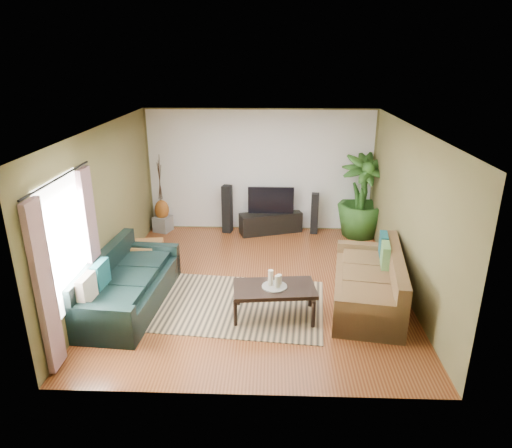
{
  "coord_description": "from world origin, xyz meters",
  "views": [
    {
      "loc": [
        0.26,
        -7.07,
        3.76
      ],
      "look_at": [
        0.0,
        0.2,
        1.05
      ],
      "focal_mm": 32.0,
      "sensor_mm": 36.0,
      "label": 1
    }
  ],
  "objects_px": {
    "coffee_table": "(274,302)",
    "side_table": "(148,257)",
    "sofa_right": "(368,278)",
    "television": "(271,200)",
    "tv_stand": "(271,223)",
    "potted_plant": "(362,196)",
    "speaker_left": "(227,209)",
    "pedestal": "(163,224)",
    "speaker_right": "(315,213)",
    "sofa_left": "(129,281)",
    "vase": "(162,210)"
  },
  "relations": [
    {
      "from": "pedestal",
      "to": "vase",
      "type": "bearing_deg",
      "value": 0.0
    },
    {
      "from": "television",
      "to": "sofa_left",
      "type": "bearing_deg",
      "value": -124.25
    },
    {
      "from": "sofa_left",
      "to": "sofa_right",
      "type": "height_order",
      "value": "same"
    },
    {
      "from": "pedestal",
      "to": "sofa_left",
      "type": "bearing_deg",
      "value": -86.13
    },
    {
      "from": "vase",
      "to": "coffee_table",
      "type": "bearing_deg",
      "value": -54.4
    },
    {
      "from": "sofa_left",
      "to": "vase",
      "type": "distance_m",
      "value": 3.26
    },
    {
      "from": "potted_plant",
      "to": "speaker_right",
      "type": "bearing_deg",
      "value": 173.15
    },
    {
      "from": "sofa_right",
      "to": "potted_plant",
      "type": "distance_m",
      "value": 2.98
    },
    {
      "from": "tv_stand",
      "to": "vase",
      "type": "height_order",
      "value": "vase"
    },
    {
      "from": "coffee_table",
      "to": "vase",
      "type": "distance_m",
      "value": 4.32
    },
    {
      "from": "tv_stand",
      "to": "pedestal",
      "type": "height_order",
      "value": "tv_stand"
    },
    {
      "from": "coffee_table",
      "to": "speaker_right",
      "type": "bearing_deg",
      "value": 69.8
    },
    {
      "from": "speaker_left",
      "to": "side_table",
      "type": "height_order",
      "value": "speaker_left"
    },
    {
      "from": "sofa_left",
      "to": "tv_stand",
      "type": "bearing_deg",
      "value": -29.65
    },
    {
      "from": "speaker_right",
      "to": "side_table",
      "type": "bearing_deg",
      "value": -141.62
    },
    {
      "from": "sofa_right",
      "to": "side_table",
      "type": "bearing_deg",
      "value": -95.99
    },
    {
      "from": "speaker_right",
      "to": "side_table",
      "type": "distance_m",
      "value": 3.8
    },
    {
      "from": "tv_stand",
      "to": "potted_plant",
      "type": "distance_m",
      "value": 2.07
    },
    {
      "from": "speaker_left",
      "to": "pedestal",
      "type": "height_order",
      "value": "speaker_left"
    },
    {
      "from": "sofa_right",
      "to": "vase",
      "type": "bearing_deg",
      "value": -118.39
    },
    {
      "from": "speaker_left",
      "to": "speaker_right",
      "type": "bearing_deg",
      "value": 13.25
    },
    {
      "from": "tv_stand",
      "to": "pedestal",
      "type": "relative_size",
      "value": 3.96
    },
    {
      "from": "sofa_right",
      "to": "television",
      "type": "xyz_separation_m",
      "value": [
        -1.56,
        3.04,
        0.33
      ]
    },
    {
      "from": "potted_plant",
      "to": "pedestal",
      "type": "height_order",
      "value": "potted_plant"
    },
    {
      "from": "coffee_table",
      "to": "side_table",
      "type": "bearing_deg",
      "value": 141.52
    },
    {
      "from": "sofa_left",
      "to": "sofa_right",
      "type": "xyz_separation_m",
      "value": [
        3.77,
        0.21,
        0.0
      ]
    },
    {
      "from": "pedestal",
      "to": "speaker_right",
      "type": "bearing_deg",
      "value": 0.0
    },
    {
      "from": "sofa_left",
      "to": "potted_plant",
      "type": "distance_m",
      "value": 5.24
    },
    {
      "from": "sofa_left",
      "to": "coffee_table",
      "type": "distance_m",
      "value": 2.31
    },
    {
      "from": "pedestal",
      "to": "coffee_table",
      "type": "bearing_deg",
      "value": -54.4
    },
    {
      "from": "sofa_left",
      "to": "sofa_right",
      "type": "distance_m",
      "value": 3.78
    },
    {
      "from": "speaker_right",
      "to": "vase",
      "type": "distance_m",
      "value": 3.41
    },
    {
      "from": "sofa_left",
      "to": "pedestal",
      "type": "relative_size",
      "value": 6.72
    },
    {
      "from": "sofa_right",
      "to": "speaker_right",
      "type": "relative_size",
      "value": 2.44
    },
    {
      "from": "potted_plant",
      "to": "pedestal",
      "type": "relative_size",
      "value": 5.19
    },
    {
      "from": "coffee_table",
      "to": "side_table",
      "type": "height_order",
      "value": "side_table"
    },
    {
      "from": "tv_stand",
      "to": "potted_plant",
      "type": "height_order",
      "value": "potted_plant"
    },
    {
      "from": "television",
      "to": "side_table",
      "type": "relative_size",
      "value": 1.82
    },
    {
      "from": "sofa_right",
      "to": "vase",
      "type": "xyz_separation_m",
      "value": [
        -3.99,
        3.04,
        0.08
      ]
    },
    {
      "from": "television",
      "to": "potted_plant",
      "type": "xyz_separation_m",
      "value": [
        1.95,
        -0.12,
        0.14
      ]
    },
    {
      "from": "coffee_table",
      "to": "speaker_right",
      "type": "xyz_separation_m",
      "value": [
        0.9,
        3.51,
        0.21
      ]
    },
    {
      "from": "speaker_left",
      "to": "side_table",
      "type": "relative_size",
      "value": 1.95
    },
    {
      "from": "tv_stand",
      "to": "speaker_left",
      "type": "bearing_deg",
      "value": 161.89
    },
    {
      "from": "sofa_left",
      "to": "television",
      "type": "height_order",
      "value": "television"
    },
    {
      "from": "sofa_right",
      "to": "side_table",
      "type": "distance_m",
      "value": 3.92
    },
    {
      "from": "sofa_right",
      "to": "pedestal",
      "type": "relative_size",
      "value": 6.46
    },
    {
      "from": "tv_stand",
      "to": "side_table",
      "type": "xyz_separation_m",
      "value": [
        -2.23,
        -2.03,
        0.05
      ]
    },
    {
      "from": "sofa_right",
      "to": "potted_plant",
      "type": "height_order",
      "value": "potted_plant"
    },
    {
      "from": "television",
      "to": "side_table",
      "type": "height_order",
      "value": "television"
    },
    {
      "from": "coffee_table",
      "to": "tv_stand",
      "type": "distance_m",
      "value": 3.51
    }
  ]
}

